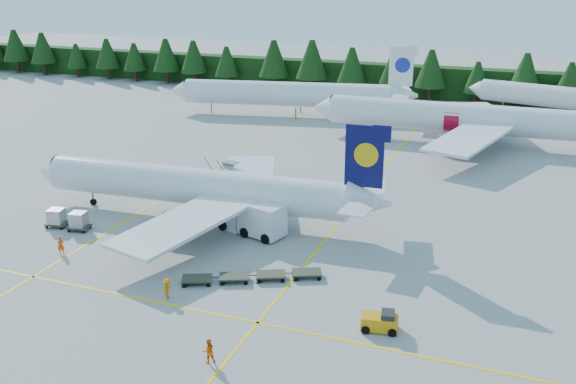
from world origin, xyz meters
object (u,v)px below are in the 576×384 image
(airliner_red, at_px, (448,117))
(service_truck, at_px, (252,217))
(airstairs, at_px, (211,194))
(airliner_navy, at_px, (188,186))
(baggage_tug, at_px, (381,321))

(airliner_red, xyz_separation_m, service_truck, (-12.51, -40.54, -2.06))
(airliner_red, xyz_separation_m, airstairs, (-20.24, -34.14, -2.86))
(airliner_navy, distance_m, airstairs, 5.40)
(airliner_red, relative_size, baggage_tug, 15.17)
(baggage_tug, bearing_deg, airliner_navy, 138.33)
(baggage_tug, bearing_deg, airliner_red, 83.06)
(baggage_tug, bearing_deg, service_truck, 130.67)
(airliner_navy, bearing_deg, service_truck, -15.07)
(airliner_red, bearing_deg, airliner_navy, -118.37)
(airliner_red, distance_m, airstairs, 39.79)
(airliner_red, distance_m, service_truck, 42.48)
(airliner_navy, xyz_separation_m, airstairs, (-0.10, 4.81, -2.45))
(airstairs, bearing_deg, service_truck, -26.78)
(airliner_red, relative_size, airstairs, 7.01)
(airliner_navy, height_order, service_truck, airliner_navy)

